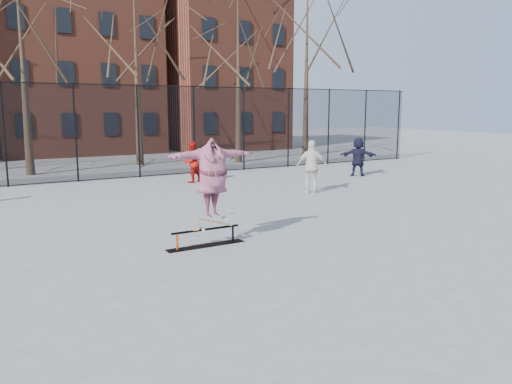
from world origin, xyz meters
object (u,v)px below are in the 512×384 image
skateboard (213,225)px  bystander_red (192,162)px  skater (213,184)px  bystander_navy (358,157)px  skate_rail (206,239)px  bystander_white (312,167)px

skateboard → bystander_red: bystander_red is taller
skater → bystander_navy: 12.62m
skate_rail → skateboard: skateboard is taller
skate_rail → bystander_navy: 12.78m
skateboard → bystander_white: bystander_white is taller
bystander_white → skater: bearing=72.8°
skate_rail → skater: skater is taller
skate_rail → skater: 1.23m
skateboard → bystander_navy: (10.49, 6.99, 0.41)m
skate_rail → bystander_red: (3.52, 8.95, 0.67)m
skate_rail → bystander_red: size_ratio=1.10×
skater → bystander_red: (3.33, 8.95, -0.54)m
skate_rail → skater: bearing=0.0°
skateboard → bystander_navy: bearing=33.7°
skater → bystander_red: size_ratio=1.27×
skate_rail → skateboard: bearing=0.0°
skater → bystander_white: 7.46m
skate_rail → bystander_white: 7.65m
skate_rail → bystander_white: size_ratio=0.96×
skater → bystander_navy: size_ratio=1.22×
skater → bystander_white: size_ratio=1.12×
bystander_navy → skate_rail: bearing=77.6°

